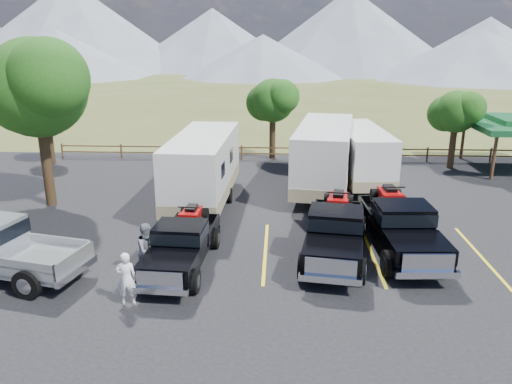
{
  "coord_description": "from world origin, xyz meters",
  "views": [
    {
      "loc": [
        -1.52,
        -13.33,
        7.88
      ],
      "look_at": [
        -2.48,
        6.53,
        1.6
      ],
      "focal_mm": 35.0,
      "sensor_mm": 36.0,
      "label": 1
    }
  ],
  "objects_px": {
    "rig_left": "(182,242)",
    "person_b": "(148,250)",
    "trailer_center": "(324,157)",
    "rig_center": "(335,230)",
    "rig_right": "(400,224)",
    "trailer_left": "(203,169)",
    "trailer_right": "(361,155)",
    "person_a": "(126,279)",
    "tree_big_nw": "(36,88)"
  },
  "relations": [
    {
      "from": "rig_left",
      "to": "person_b",
      "type": "height_order",
      "value": "person_b"
    },
    {
      "from": "trailer_center",
      "to": "person_b",
      "type": "xyz_separation_m",
      "value": [
        -6.67,
        -10.08,
        -0.88
      ]
    },
    {
      "from": "rig_center",
      "to": "rig_right",
      "type": "bearing_deg",
      "value": 21.56
    },
    {
      "from": "trailer_left",
      "to": "trailer_right",
      "type": "bearing_deg",
      "value": 28.36
    },
    {
      "from": "person_a",
      "to": "person_b",
      "type": "distance_m",
      "value": 1.91
    },
    {
      "from": "trailer_left",
      "to": "person_b",
      "type": "relative_size",
      "value": 5.15
    },
    {
      "from": "trailer_center",
      "to": "rig_left",
      "type": "bearing_deg",
      "value": -112.55
    },
    {
      "from": "tree_big_nw",
      "to": "rig_left",
      "type": "distance_m",
      "value": 11.0
    },
    {
      "from": "trailer_right",
      "to": "person_b",
      "type": "bearing_deg",
      "value": -131.44
    },
    {
      "from": "tree_big_nw",
      "to": "trailer_center",
      "type": "distance_m",
      "value": 14.14
    },
    {
      "from": "trailer_center",
      "to": "person_a",
      "type": "bearing_deg",
      "value": -110.86
    },
    {
      "from": "tree_big_nw",
      "to": "person_a",
      "type": "bearing_deg",
      "value": -54.48
    },
    {
      "from": "rig_center",
      "to": "person_a",
      "type": "distance_m",
      "value": 7.7
    },
    {
      "from": "trailer_right",
      "to": "person_b",
      "type": "height_order",
      "value": "trailer_right"
    },
    {
      "from": "rig_center",
      "to": "trailer_left",
      "type": "distance_m",
      "value": 8.04
    },
    {
      "from": "person_b",
      "to": "trailer_right",
      "type": "bearing_deg",
      "value": -0.59
    },
    {
      "from": "rig_center",
      "to": "trailer_left",
      "type": "relative_size",
      "value": 0.66
    },
    {
      "from": "rig_right",
      "to": "rig_center",
      "type": "bearing_deg",
      "value": -169.96
    },
    {
      "from": "tree_big_nw",
      "to": "trailer_right",
      "type": "xyz_separation_m",
      "value": [
        15.47,
        4.39,
        -3.98
      ]
    },
    {
      "from": "rig_left",
      "to": "person_b",
      "type": "xyz_separation_m",
      "value": [
        -1.01,
        -0.82,
        0.05
      ]
    },
    {
      "from": "rig_left",
      "to": "trailer_left",
      "type": "distance_m",
      "value": 6.84
    },
    {
      "from": "trailer_right",
      "to": "person_a",
      "type": "xyz_separation_m",
      "value": [
        -8.98,
        -13.47,
        -0.73
      ]
    },
    {
      "from": "trailer_right",
      "to": "rig_left",
      "type": "bearing_deg",
      "value": -130.11
    },
    {
      "from": "rig_center",
      "to": "person_b",
      "type": "bearing_deg",
      "value": -154.34
    },
    {
      "from": "trailer_center",
      "to": "person_b",
      "type": "distance_m",
      "value": 12.12
    },
    {
      "from": "rig_center",
      "to": "trailer_right",
      "type": "bearing_deg",
      "value": 84.79
    },
    {
      "from": "tree_big_nw",
      "to": "trailer_left",
      "type": "xyz_separation_m",
      "value": [
        7.41,
        0.42,
        -3.8
      ]
    },
    {
      "from": "rig_left",
      "to": "trailer_right",
      "type": "relative_size",
      "value": 0.64
    },
    {
      "from": "person_a",
      "to": "person_b",
      "type": "bearing_deg",
      "value": -105.63
    },
    {
      "from": "rig_center",
      "to": "trailer_center",
      "type": "xyz_separation_m",
      "value": [
        0.2,
        8.09,
        0.82
      ]
    },
    {
      "from": "tree_big_nw",
      "to": "trailer_left",
      "type": "height_order",
      "value": "tree_big_nw"
    },
    {
      "from": "trailer_center",
      "to": "tree_big_nw",
      "type": "bearing_deg",
      "value": -158.86
    },
    {
      "from": "trailer_center",
      "to": "trailer_left",
      "type": "bearing_deg",
      "value": -148.36
    },
    {
      "from": "rig_left",
      "to": "tree_big_nw",
      "type": "bearing_deg",
      "value": 143.81
    },
    {
      "from": "trailer_left",
      "to": "trailer_center",
      "type": "bearing_deg",
      "value": 24.86
    },
    {
      "from": "tree_big_nw",
      "to": "trailer_right",
      "type": "distance_m",
      "value": 16.56
    },
    {
      "from": "rig_left",
      "to": "trailer_left",
      "type": "xyz_separation_m",
      "value": [
        -0.25,
        6.78,
        0.88
      ]
    },
    {
      "from": "tree_big_nw",
      "to": "trailer_right",
      "type": "height_order",
      "value": "tree_big_nw"
    },
    {
      "from": "rig_center",
      "to": "person_b",
      "type": "xyz_separation_m",
      "value": [
        -6.47,
        -1.99,
        -0.06
      ]
    },
    {
      "from": "rig_left",
      "to": "person_b",
      "type": "distance_m",
      "value": 1.3
    },
    {
      "from": "rig_left",
      "to": "person_a",
      "type": "height_order",
      "value": "rig_left"
    },
    {
      "from": "rig_right",
      "to": "trailer_right",
      "type": "distance_m",
      "value": 9.03
    },
    {
      "from": "rig_center",
      "to": "person_b",
      "type": "height_order",
      "value": "rig_center"
    },
    {
      "from": "trailer_left",
      "to": "trailer_center",
      "type": "height_order",
      "value": "trailer_center"
    },
    {
      "from": "rig_center",
      "to": "trailer_center",
      "type": "height_order",
      "value": "trailer_center"
    },
    {
      "from": "tree_big_nw",
      "to": "person_a",
      "type": "distance_m",
      "value": 12.11
    },
    {
      "from": "rig_left",
      "to": "rig_center",
      "type": "bearing_deg",
      "value": 15.66
    },
    {
      "from": "rig_left",
      "to": "person_a",
      "type": "bearing_deg",
      "value": -110.02
    },
    {
      "from": "rig_center",
      "to": "trailer_left",
      "type": "bearing_deg",
      "value": 144.07
    },
    {
      "from": "trailer_left",
      "to": "trailer_right",
      "type": "distance_m",
      "value": 8.99
    }
  ]
}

